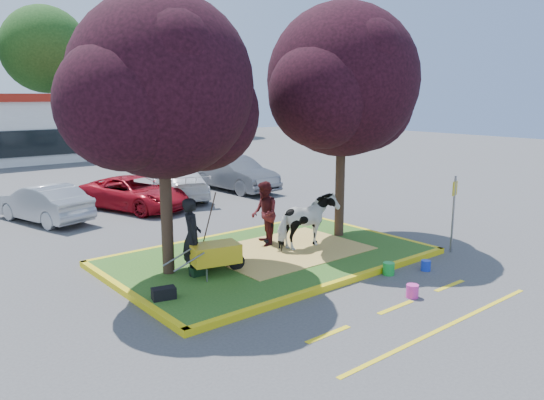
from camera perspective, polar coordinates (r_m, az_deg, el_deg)
ground at (r=14.35m, az=-0.30°, el=-6.44°), size 90.00×90.00×0.00m
median_island at (r=14.32m, az=-0.30°, el=-6.15°), size 8.00×5.00×0.15m
curb_near at (r=12.54m, az=7.25°, el=-8.85°), size 8.30×0.16×0.15m
curb_far at (r=16.33m, az=-6.03°, el=-4.01°), size 8.30×0.16×0.15m
curb_left at (r=12.31m, az=-15.42°, el=-9.56°), size 0.16×5.30×0.15m
curb_right at (r=17.09m, az=10.40°, el=-3.44°), size 0.16×5.30×0.15m
straw_bedding at (r=14.67m, az=1.53°, el=-5.40°), size 4.20×3.00×0.01m
tree_purple_left at (r=12.44m, az=-11.64°, el=11.01°), size 5.06×4.20×6.51m
tree_purple_right at (r=15.79m, az=7.69°, el=11.90°), size 5.30×4.40×6.82m
fire_lane_stripe_a at (r=10.20m, az=6.08°, el=-14.17°), size 1.10×0.12×0.01m
fire_lane_stripe_b at (r=11.59m, az=13.17°, el=-11.17°), size 1.10×0.12×0.01m
fire_lane_stripe_c at (r=13.15m, az=18.56°, el=-8.73°), size 1.10×0.12×0.01m
fire_lane_long at (r=10.98m, az=18.26°, el=-12.78°), size 6.00×0.10×0.01m
retail_building at (r=40.08m, az=-24.20°, el=7.32°), size 20.40×8.40×4.40m
cow at (r=14.70m, az=3.81°, el=-2.33°), size 1.81×0.83×1.52m
calf at (r=13.53m, az=-7.01°, el=-5.73°), size 1.41×0.98×0.56m
handler at (r=12.70m, az=-8.60°, el=-3.88°), size 0.69×0.80×1.85m
visitor_a at (r=14.97m, az=-0.82°, el=-1.47°), size 1.02×1.11×1.82m
visitor_b at (r=15.22m, az=-0.34°, el=-2.52°), size 0.55×0.74×1.17m
wheelbarrow at (r=12.64m, az=-6.09°, el=-5.76°), size 2.04×0.91×0.77m
gear_bag_dark at (r=11.51m, az=-11.57°, el=-9.80°), size 0.54×0.37×0.25m
gear_bag_green at (r=12.81m, az=-7.93°, el=-7.57°), size 0.40×0.27×0.21m
sign_post at (r=15.54m, az=18.96°, el=-0.65°), size 0.30×0.10×2.17m
bucket_green at (r=13.47m, az=12.43°, el=-7.23°), size 0.37×0.37×0.31m
bucket_pink at (r=12.16m, az=14.86°, el=-9.45°), size 0.33×0.33×0.29m
bucket_blue at (r=14.02m, az=16.22°, el=-6.78°), size 0.29×0.29×0.26m
car_silver at (r=20.04m, az=-23.37°, el=-0.29°), size 2.45×4.25×1.32m
car_red at (r=21.05m, az=-14.64°, el=0.72°), size 3.50×4.99×1.26m
car_white at (r=22.80m, az=-9.84°, el=1.76°), size 3.10×4.82×1.30m
car_grey at (r=24.44m, az=-4.02°, el=2.84°), size 1.91×4.80×1.55m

